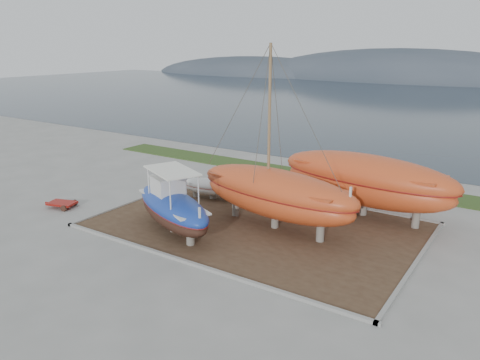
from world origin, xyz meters
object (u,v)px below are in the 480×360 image
Objects in this scene: orange_sailboat at (277,140)px; red_trailer at (62,205)px; white_dinghy at (213,189)px; blue_caique at (173,201)px; orange_bare_hull at (365,186)px.

red_trailer is (-13.33, -4.56, -5.02)m from orange_sailboat.
blue_caique is at bearing -87.03° from white_dinghy.
orange_sailboat is at bearing 63.93° from blue_caique.
orange_sailboat is 14.95m from red_trailer.
red_trailer is at bearing -143.89° from orange_bare_hull.
blue_caique is at bearing -133.71° from orange_sailboat.
red_trailer is at bearing -153.98° from orange_sailboat.
white_dinghy is 10.13m from orange_bare_hull.
blue_caique is 0.66× the size of orange_bare_hull.
orange_bare_hull is 4.37× the size of red_trailer.
white_dinghy is at bearing 167.01° from orange_sailboat.
orange_sailboat is 4.04× the size of red_trailer.
orange_sailboat reaches higher than white_dinghy.
white_dinghy is at bearing 26.74° from red_trailer.
orange_sailboat reaches higher than orange_bare_hull.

